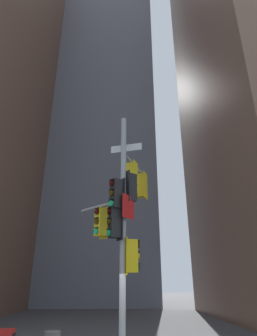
{
  "coord_description": "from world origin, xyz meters",
  "views": [
    {
      "loc": [
        -0.09,
        -9.24,
        2.27
      ],
      "look_at": [
        0.19,
        0.22,
        6.14
      ],
      "focal_mm": 29.84,
      "sensor_mm": 36.0,
      "label": 1
    }
  ],
  "objects": [
    {
      "name": "signal_pole_assembly",
      "position": [
        0.03,
        0.37,
        4.62
      ],
      "size": [
        2.68,
        2.53,
        8.08
      ],
      "color": "#9EA0A3",
      "rests_on": "ground"
    },
    {
      "name": "building_mid_block",
      "position": [
        -3.45,
        26.02,
        20.37
      ],
      "size": [
        14.58,
        14.58,
        40.74
      ],
      "primitive_type": "cube",
      "color": "slate",
      "rests_on": "ground"
    }
  ]
}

